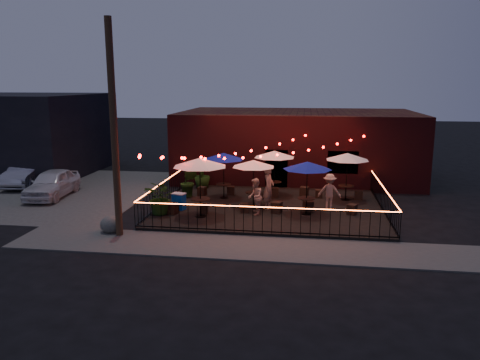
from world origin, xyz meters
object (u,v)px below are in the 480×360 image
at_px(cafe_table_1, 224,157).
at_px(cafe_table_0, 200,163).
at_px(cafe_table_4, 307,166).
at_px(boulder, 111,225).
at_px(cafe_table_3, 274,155).
at_px(utility_pole, 114,131).
at_px(cooler, 179,201).
at_px(cafe_table_5, 347,157).
at_px(cafe_table_2, 253,164).

bearing_deg(cafe_table_1, cafe_table_0, -96.84).
relative_size(cafe_table_4, boulder, 2.60).
bearing_deg(cafe_table_1, cafe_table_4, -30.38).
bearing_deg(cafe_table_3, cafe_table_1, -160.24).
height_order(utility_pole, cooler, utility_pole).
xyz_separation_m(utility_pole, cafe_table_3, (5.41, 6.74, -1.78)).
relative_size(cafe_table_5, boulder, 3.03).
xyz_separation_m(utility_pole, boulder, (-0.44, 0.27, -3.65)).
height_order(cafe_table_0, cooler, cafe_table_0).
height_order(utility_pole, cafe_table_0, utility_pole).
height_order(cafe_table_2, cafe_table_4, cafe_table_4).
distance_m(cafe_table_3, cooler, 5.45).
relative_size(cafe_table_3, cooler, 3.51).
bearing_deg(cafe_table_2, cafe_table_1, 138.37).
xyz_separation_m(cafe_table_3, cafe_table_5, (3.51, -0.45, 0.02)).
relative_size(cafe_table_1, boulder, 2.88).
relative_size(utility_pole, cafe_table_5, 2.98).
relative_size(cooler, boulder, 0.85).
height_order(cafe_table_1, boulder, cafe_table_1).
bearing_deg(cooler, cafe_table_2, 34.81).
relative_size(cafe_table_0, cafe_table_1, 1.08).
bearing_deg(cafe_table_1, cafe_table_5, 4.02).
distance_m(cooler, boulder, 3.68).
height_order(cafe_table_5, boulder, cafe_table_5).
bearing_deg(cafe_table_5, utility_pole, -144.81).
height_order(utility_pole, cafe_table_4, utility_pole).
distance_m(cafe_table_2, cafe_table_4, 2.58).
bearing_deg(utility_pole, boulder, 148.09).
height_order(cafe_table_1, cafe_table_4, cafe_table_4).
bearing_deg(cooler, boulder, -101.54).
relative_size(utility_pole, cafe_table_2, 3.07).
distance_m(cafe_table_0, cafe_table_5, 7.37).
height_order(cafe_table_4, boulder, cafe_table_4).
height_order(cooler, boulder, cooler).
bearing_deg(cafe_table_4, cafe_table_0, -167.05).
relative_size(cafe_table_4, cafe_table_5, 0.86).
bearing_deg(cafe_table_5, cafe_table_3, 172.71).
bearing_deg(cafe_table_1, boulder, -121.55).
xyz_separation_m(cafe_table_4, boulder, (-7.46, -3.24, -1.91)).
xyz_separation_m(cafe_table_1, cafe_table_4, (4.03, -2.36, 0.06)).
bearing_deg(cafe_table_0, cafe_table_4, 12.95).
relative_size(cafe_table_2, cafe_table_4, 1.13).
bearing_deg(utility_pole, cafe_table_1, 62.91).
relative_size(cafe_table_3, boulder, 2.97).
bearing_deg(cafe_table_0, cafe_table_3, 56.47).
bearing_deg(cafe_table_1, cooler, -123.88).
xyz_separation_m(utility_pole, cafe_table_0, (2.60, 2.49, -1.55)).
bearing_deg(cafe_table_2, cafe_table_0, -136.28).
bearing_deg(cafe_table_2, utility_pole, -136.22).
distance_m(utility_pole, cafe_table_4, 8.05).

